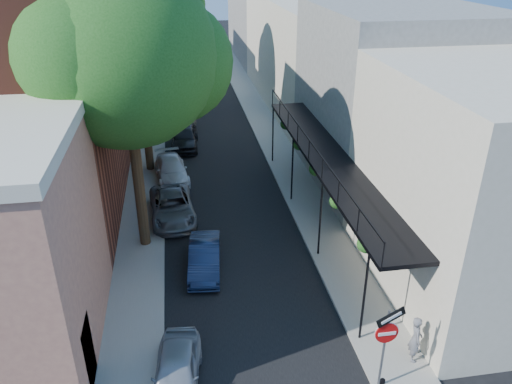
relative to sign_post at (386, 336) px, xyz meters
name	(u,v)px	position (x,y,z in m)	size (l,w,h in m)	color
road_surface	(203,107)	(-3.16, 29.03, -2.03)	(6.00, 64.00, 0.01)	black
sidewalk_left	(152,108)	(-7.16, 29.03, -1.98)	(2.00, 64.00, 0.12)	gray
sidewalk_right	(253,104)	(0.84, 29.03, -1.98)	(2.00, 64.00, 0.12)	gray
buildings_left	(69,50)	(-12.46, 27.79, 2.90)	(10.10, 59.10, 12.00)	tan
buildings_right	(317,48)	(5.83, 28.51, 2.39)	(9.80, 55.00, 10.00)	beige
sign_post	(386,336)	(0.00, 0.00, 0.00)	(0.89, 0.17, 2.99)	#595B60
oak_near	(137,58)	(-6.53, 9.29, 5.84)	(7.48, 6.80, 11.42)	#312113
oak_mid	(146,43)	(-6.58, 17.26, 5.02)	(6.60, 6.00, 10.20)	#312113
oak_far	(150,0)	(-6.51, 26.30, 6.22)	(7.70, 7.00, 11.90)	#312113
parked_car_a	(177,372)	(-5.76, 1.06, -1.47)	(1.34, 3.32, 1.13)	#9096A0
parked_car_b	(205,258)	(-4.56, 6.79, -1.47)	(1.20, 3.43, 1.13)	#131E3B
parked_car_c	(172,207)	(-5.76, 11.21, -1.44)	(1.99, 4.31, 1.20)	slate
parked_car_d	(171,170)	(-5.76, 15.64, -1.46)	(1.60, 3.94, 1.14)	silver
parked_car_e	(185,137)	(-4.88, 20.40, -1.35)	(1.62, 4.03, 1.37)	black
parked_car_f	(187,113)	(-4.56, 25.78, -1.44)	(1.26, 3.63, 1.19)	slate
parked_car_g	(169,90)	(-5.76, 31.86, -1.35)	(2.27, 4.92, 1.37)	gray
pedestrian	(416,339)	(1.44, 0.89, -1.13)	(0.57, 0.38, 1.57)	slate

